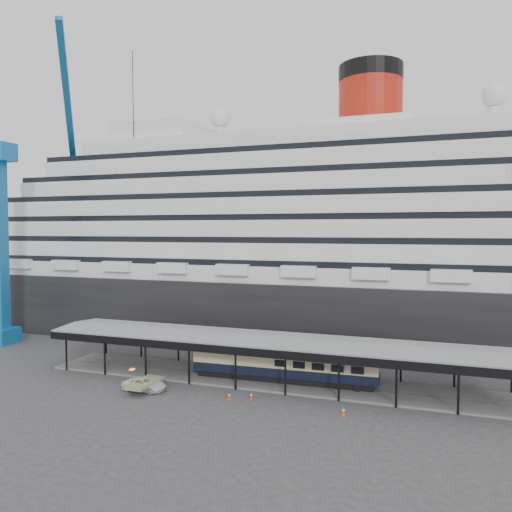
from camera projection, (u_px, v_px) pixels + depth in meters
name	position (u px, v px, depth m)	size (l,w,h in m)	color
ground	(257.00, 395.00, 53.96)	(200.00, 200.00, 0.00)	#323235
cruise_ship	(320.00, 227.00, 83.15)	(130.00, 30.00, 43.90)	black
platform_canopy	(271.00, 362.00, 58.55)	(56.00, 9.18, 5.30)	slate
crane_blue	(7.00, 216.00, 77.79)	(22.63, 19.19, 47.60)	#1668A9
port_truck	(145.00, 384.00, 55.35)	(2.28, 4.93, 1.37)	silver
pullman_carriage	(284.00, 361.00, 58.03)	(21.79, 3.55, 21.32)	black
traffic_cone_left	(229.00, 396.00, 52.46)	(0.50, 0.50, 0.74)	#CE4A0B
traffic_cone_mid	(251.00, 396.00, 52.53)	(0.48, 0.48, 0.75)	red
traffic_cone_right	(343.00, 411.00, 47.97)	(0.46, 0.46, 0.82)	#F4380D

